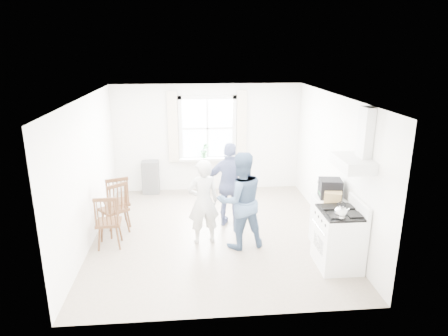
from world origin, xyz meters
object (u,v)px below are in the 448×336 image
Objects in this scene: windsor_chair_a at (117,197)px; windsor_chair_c at (116,203)px; windsor_chair_b at (107,217)px; person_right at (231,185)px; person_mid at (241,200)px; gas_stove at (339,238)px; low_cabinet at (328,222)px; person_left at (203,202)px; stereo_stack at (330,188)px.

windsor_chair_a reaches higher than windsor_chair_c.
windsor_chair_b is (-0.04, -0.85, -0.04)m from windsor_chair_a.
windsor_chair_c is at bearing 24.52° from person_right.
windsor_chair_a is at bearing -34.95° from person_mid.
gas_stove is 3.91m from windsor_chair_b.
windsor_chair_c is 2.35m from person_mid.
person_mid is at bearing 176.19° from low_cabinet.
person_mid reaches higher than windsor_chair_a.
windsor_chair_c reaches higher than low_cabinet.
windsor_chair_a is at bearing 155.10° from gas_stove.
gas_stove is 2.38m from person_left.
low_cabinet is 0.86× the size of windsor_chair_c.
gas_stove is 0.67× the size of person_right.
stereo_stack reaches higher than low_cabinet.
gas_stove is 1.24× the size of low_cabinet.
windsor_chair_b reaches higher than low_cabinet.
windsor_chair_b is 2.33m from person_mid.
windsor_chair_a is at bearing 164.72° from low_cabinet.
stereo_stack is at bearing 162.80° from person_left.
gas_stove is 0.64× the size of person_mid.
gas_stove reaches higher than windsor_chair_c.
windsor_chair_a is 2.21m from person_right.
windsor_chair_c is (-3.81, 0.76, 0.19)m from low_cabinet.
low_cabinet is at bearing 84.32° from gas_stove.
windsor_chair_c reaches higher than windsor_chair_b.
gas_stove is 1.74m from person_mid.
person_mid reaches higher than person_right.
windsor_chair_c is 0.67× the size of person_left.
windsor_chair_a is 0.68× the size of person_left.
windsor_chair_b is (-3.80, 0.90, 0.12)m from gas_stove.
stereo_stack is 1.58m from person_mid.
person_left is (1.64, -0.74, 0.14)m from windsor_chair_a.
low_cabinet is 3.98m from windsor_chair_a.
gas_stove is 1.13× the size of windsor_chair_b.
gas_stove is 0.95m from stereo_stack.
windsor_chair_b is at bearing -96.71° from windsor_chair_c.
stereo_stack is 0.39× the size of windsor_chair_a.
stereo_stack is (0.07, 0.74, 0.58)m from gas_stove.
person_mid is at bearing 152.18° from person_left.
low_cabinet is at bearing -11.24° from windsor_chair_c.
person_left is (1.67, 0.10, 0.18)m from windsor_chair_b.
person_mid is at bearing 113.28° from person_right.
gas_stove is at bearing -13.32° from windsor_chair_b.
person_right reaches higher than stereo_stack.
windsor_chair_c is 0.60× the size of person_mid.
windsor_chair_c is (-3.74, 1.46, 0.15)m from gas_stove.
person_right is (-1.64, 0.96, -0.22)m from stereo_stack.
person_right is at bearing 19.69° from windsor_chair_b.
person_mid is (-1.56, 0.06, -0.20)m from stereo_stack.
low_cabinet is (0.07, 0.70, -0.03)m from gas_stove.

